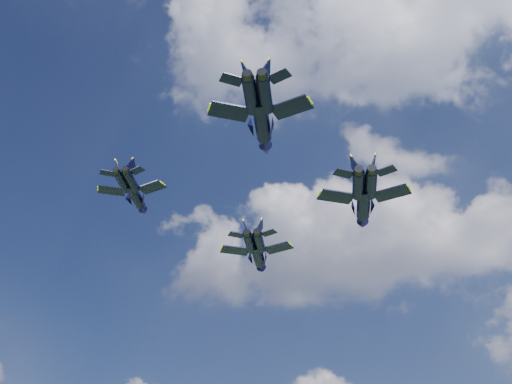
% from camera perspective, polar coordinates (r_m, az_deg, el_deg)
% --- Properties ---
extents(jet_lead, '(12.82, 17.00, 4.01)m').
position_cam_1_polar(jet_lead, '(115.13, 0.21, -5.68)').
color(jet_lead, black).
extents(jet_left, '(10.84, 14.31, 3.38)m').
position_cam_1_polar(jet_left, '(102.67, -10.62, -0.38)').
color(jet_left, black).
extents(jet_right, '(13.62, 18.11, 4.27)m').
position_cam_1_polar(jet_right, '(98.00, 9.52, -1.10)').
color(jet_right, black).
extents(jet_slot, '(13.23, 17.64, 4.15)m').
position_cam_1_polar(jet_slot, '(83.59, 0.55, 6.17)').
color(jet_slot, black).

